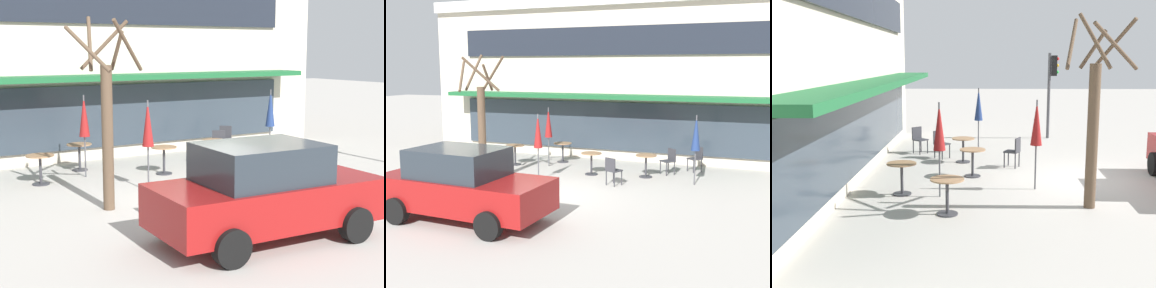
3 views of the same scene
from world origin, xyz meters
The scene contains 14 objects.
ground_plane centered at (0.00, 0.00, 0.00)m, with size 80.00×80.00×0.00m, color #ADA8A0.
building_facade centered at (0.00, 9.96, 3.25)m, with size 16.11×9.10×6.50m.
cafe_table_near_wall centered at (2.22, 3.39, 0.52)m, with size 0.70×0.70×0.76m.
cafe_table_streetside centered at (0.38, 3.08, 0.52)m, with size 0.70×0.70×0.76m.
cafe_table_by_tree centered at (-2.89, 3.58, 0.52)m, with size 0.70×0.70×0.76m.
cafe_table_mid_patio centered at (-1.43, 4.73, 0.52)m, with size 0.70×0.70×0.76m.
patio_umbrella_green_folded centered at (3.90, 2.91, 1.63)m, with size 0.28×0.28×2.20m.
patio_umbrella_cream_folded centered at (-1.60, 3.83, 1.63)m, with size 0.28×0.28×2.20m.
patio_umbrella_corner_open centered at (-0.88, 1.54, 1.63)m, with size 0.28×0.28×2.20m.
cafe_chair_0 centered at (1.53, 1.86, 0.53)m, with size 0.53×0.53×0.89m.
cafe_chair_1 centered at (2.86, 4.14, 0.53)m, with size 0.56×0.56×0.89m.
cafe_chair_2 centered at (3.66, 4.93, 0.53)m, with size 0.57×0.57×0.89m.
parked_sedan centered at (-0.74, -2.76, 0.88)m, with size 4.28×2.16×1.76m.
street_tree centered at (-2.34, 0.54, 1.89)m, with size 1.58×1.48×4.06m.
Camera 2 is at (6.02, -12.14, 3.66)m, focal length 45.00 mm.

